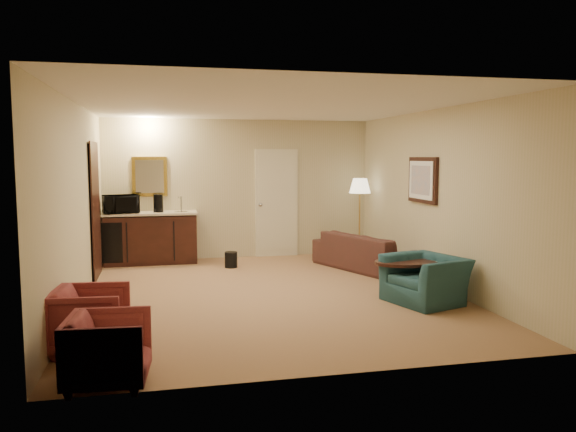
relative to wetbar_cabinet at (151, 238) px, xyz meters
name	(u,v)px	position (x,y,z in m)	size (l,w,h in m)	color
ground	(270,294)	(1.65, -2.72, -0.46)	(6.00, 6.00, 0.00)	#986D4D
room_walls	(253,169)	(1.55, -1.95, 1.26)	(5.02, 6.01, 2.61)	#C5B694
wetbar_cabinet	(151,238)	(0.00, 0.00, 0.00)	(1.64, 0.58, 0.92)	black
sofa	(369,246)	(3.60, -1.42, -0.05)	(2.09, 0.61, 0.82)	black
teal_armchair	(425,272)	(3.55, -3.62, -0.05)	(0.94, 0.61, 0.82)	#204551
rose_chair_near	(90,316)	(-0.50, -4.60, -0.11)	(0.68, 0.64, 0.70)	brown
rose_chair_far	(108,346)	(-0.25, -5.52, -0.13)	(0.65, 0.61, 0.67)	brown
coffee_table	(406,279)	(3.41, -3.34, -0.20)	(0.89, 0.60, 0.51)	#331611
floor_lamp	(360,218)	(3.83, -0.32, 0.30)	(0.40, 0.40, 1.51)	gold
waste_bin	(231,260)	(1.35, -0.72, -0.32)	(0.22, 0.22, 0.27)	black
microwave	(121,202)	(-0.50, -0.07, 0.66)	(0.58, 0.32, 0.39)	black
coffee_maker	(158,203)	(0.14, 0.01, 0.62)	(0.17, 0.17, 0.32)	black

